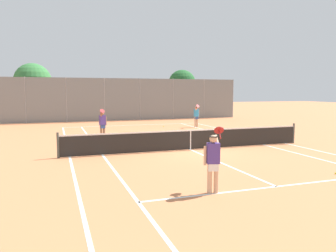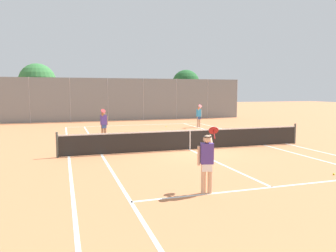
{
  "view_description": "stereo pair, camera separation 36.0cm",
  "coord_description": "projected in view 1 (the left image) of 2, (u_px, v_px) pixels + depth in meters",
  "views": [
    {
      "loc": [
        -6.02,
        -14.13,
        2.76
      ],
      "look_at": [
        -0.61,
        1.5,
        1.0
      ],
      "focal_mm": 35.0,
      "sensor_mm": 36.0,
      "label": 1
    },
    {
      "loc": [
        -5.67,
        -14.24,
        2.76
      ],
      "look_at": [
        -0.61,
        1.5,
        1.0
      ],
      "focal_mm": 35.0,
      "sensor_mm": 36.0,
      "label": 2
    }
  ],
  "objects": [
    {
      "name": "back_fence",
      "position": [
        123.0,
        99.0,
        30.63
      ],
      "size": [
        23.57,
        0.08,
        3.98
      ],
      "color": "gray",
      "rests_on": "ground"
    },
    {
      "name": "ground_plane",
      "position": [
        190.0,
        150.0,
        15.52
      ],
      "size": [
        120.0,
        120.0,
        0.0
      ],
      "primitive_type": "plane",
      "color": "#CC7A4C"
    },
    {
      "name": "player_far_right",
      "position": [
        196.0,
        115.0,
        25.18
      ],
      "size": [
        0.55,
        0.83,
        1.77
      ],
      "color": "#D8A884",
      "rests_on": "ground"
    },
    {
      "name": "tennis_net",
      "position": [
        190.0,
        139.0,
        15.47
      ],
      "size": [
        12.0,
        0.1,
        1.07
      ],
      "color": "#474C47",
      "rests_on": "ground"
    },
    {
      "name": "court_line_markings",
      "position": [
        190.0,
        150.0,
        15.52
      ],
      "size": [
        11.1,
        23.9,
        0.01
      ],
      "color": "silver",
      "rests_on": "ground"
    },
    {
      "name": "loose_tennis_ball_2",
      "position": [
        336.0,
        173.0,
        10.95
      ],
      "size": [
        0.07,
        0.07,
        0.07
      ],
      "primitive_type": "sphere",
      "color": "#D1DB33",
      "rests_on": "ground"
    },
    {
      "name": "loose_tennis_ball_1",
      "position": [
        164.0,
        126.0,
        25.44
      ],
      "size": [
        0.07,
        0.07,
        0.07
      ],
      "primitive_type": "sphere",
      "color": "#D1DB33",
      "rests_on": "ground"
    },
    {
      "name": "player_near_side",
      "position": [
        213.0,
        159.0,
        8.83
      ],
      "size": [
        0.8,
        0.71,
        1.77
      ],
      "color": "#D8A884",
      "rests_on": "ground"
    },
    {
      "name": "player_far_left",
      "position": [
        103.0,
        123.0,
        18.93
      ],
      "size": [
        0.49,
        0.86,
        1.77
      ],
      "color": "#936B4C",
      "rests_on": "ground"
    },
    {
      "name": "tree_behind_right",
      "position": [
        182.0,
        85.0,
        35.44
      ],
      "size": [
        2.98,
        2.98,
        5.06
      ],
      "color": "brown",
      "rests_on": "ground"
    },
    {
      "name": "tree_behind_left",
      "position": [
        33.0,
        83.0,
        31.62
      ],
      "size": [
        3.54,
        3.54,
        5.45
      ],
      "color": "brown",
      "rests_on": "ground"
    },
    {
      "name": "loose_tennis_ball_0",
      "position": [
        220.0,
        130.0,
        22.84
      ],
      "size": [
        0.07,
        0.07,
        0.07
      ],
      "primitive_type": "sphere",
      "color": "#D1DB33",
      "rests_on": "ground"
    }
  ]
}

